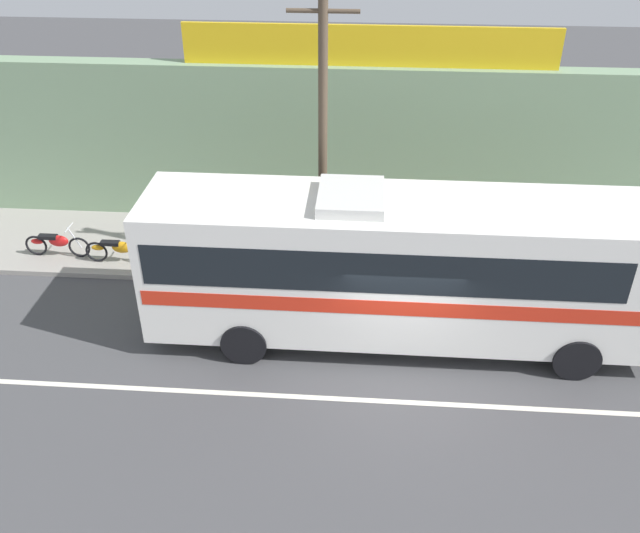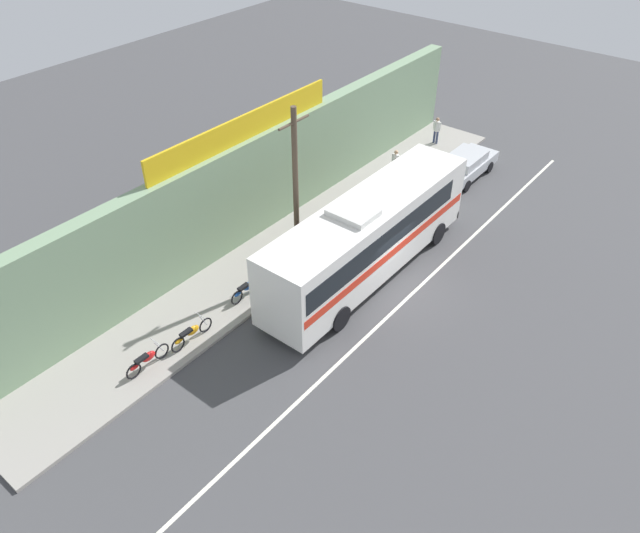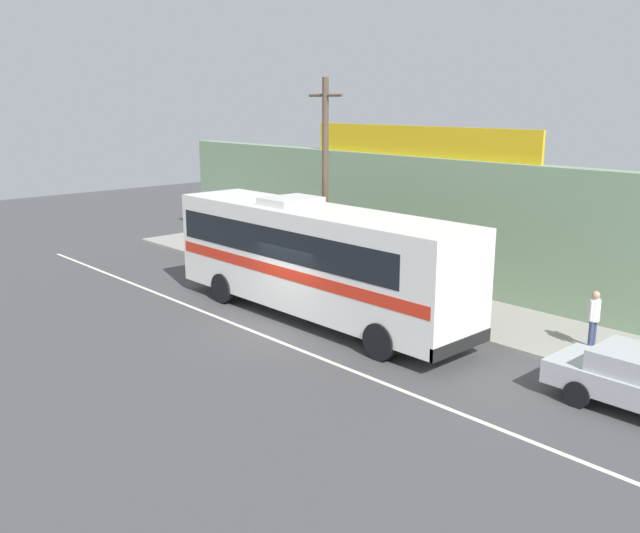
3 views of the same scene
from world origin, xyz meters
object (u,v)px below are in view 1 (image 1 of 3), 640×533
motorcycle_blue (56,243)px  motorcycle_black (119,249)px  utility_pole (323,142)px  motorcycle_green (234,250)px  intercity_bus (397,263)px

motorcycle_blue → motorcycle_black: size_ratio=0.95×
utility_pole → motorcycle_blue: size_ratio=3.99×
utility_pole → motorcycle_black: size_ratio=3.78×
utility_pole → motorcycle_black: 6.62m
motorcycle_black → motorcycle_green: (3.17, 0.21, 0.00)m
motorcycle_black → utility_pole: bearing=-3.6°
intercity_bus → motorcycle_green: size_ratio=6.19×
intercity_bus → motorcycle_black: (-7.47, 2.58, -1.50)m
utility_pole → motorcycle_blue: bearing=175.7°
intercity_bus → utility_pole: bearing=129.3°
intercity_bus → motorcycle_blue: (-9.34, 2.79, -1.50)m
motorcycle_blue → motorcycle_black: bearing=-6.5°
intercity_bus → motorcycle_blue: intercity_bus is taller
motorcycle_blue → intercity_bus: bearing=-16.6°
utility_pole → motorcycle_black: (-5.65, 0.36, -3.42)m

